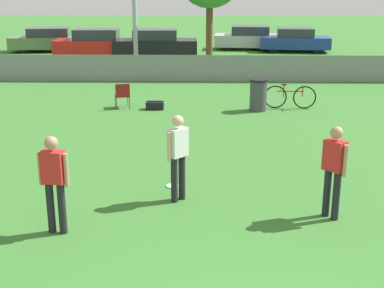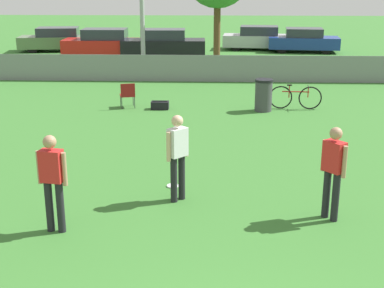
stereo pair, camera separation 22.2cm
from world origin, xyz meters
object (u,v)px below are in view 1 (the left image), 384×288
object	(u,v)px
folding_chair_sideline	(122,94)
trash_bin	(258,95)
parked_car_red	(97,43)
player_thrower_red	(54,178)
parked_car_olive	(49,40)
frisbee_disc	(172,186)
parked_car_blue	(295,40)
player_defender_red	(334,166)
parked_car_silver	(250,38)
parked_car_dark	(155,44)
gear_bag_sideline	(155,105)
bicycle_sideline	(290,97)
player_receiver_white	(178,152)

from	to	relation	value
folding_chair_sideline	trash_bin	bearing A→B (deg)	162.01
folding_chair_sideline	parked_car_red	world-z (taller)	parked_car_red
player_thrower_red	parked_car_olive	size ratio (longest dim) A/B	0.36
frisbee_disc	parked_car_blue	distance (m)	22.29
player_defender_red	frisbee_disc	xyz separation A→B (m)	(-2.91, 1.43, -0.96)
trash_bin	parked_car_silver	distance (m)	15.79
parked_car_dark	gear_bag_sideline	bearing A→B (deg)	-87.18
player_thrower_red	parked_car_silver	world-z (taller)	player_thrower_red
bicycle_sideline	parked_car_silver	xyz separation A→B (m)	(0.02, 15.44, 0.28)
parked_car_silver	parked_car_blue	size ratio (longest dim) A/B	1.05
bicycle_sideline	parked_car_red	world-z (taller)	parked_car_red
folding_chair_sideline	parked_car_red	size ratio (longest dim) A/B	0.18
frisbee_disc	parked_car_blue	size ratio (longest dim) A/B	0.06
trash_bin	parked_car_dark	distance (m)	13.14
parked_car_dark	bicycle_sideline	bearing A→B (deg)	-67.61
parked_car_olive	frisbee_disc	bearing A→B (deg)	-76.42
player_receiver_white	player_thrower_red	size ratio (longest dim) A/B	1.00
player_thrower_red	gear_bag_sideline	xyz separation A→B (m)	(0.89, 8.91, -0.85)
frisbee_disc	player_thrower_red	bearing A→B (deg)	-130.75
player_thrower_red	trash_bin	world-z (taller)	player_thrower_red
player_receiver_white	parked_car_red	size ratio (longest dim) A/B	0.37
gear_bag_sideline	parked_car_red	size ratio (longest dim) A/B	0.13
trash_bin	bicycle_sideline	bearing A→B (deg)	16.53
player_receiver_white	parked_car_dark	size ratio (longest dim) A/B	0.37
player_defender_red	parked_car_blue	xyz separation A→B (m)	(3.13, 22.87, -0.31)
parked_car_red	parked_car_silver	world-z (taller)	parked_car_red
player_thrower_red	trash_bin	distance (m)	9.79
player_thrower_red	folding_chair_sideline	xyz separation A→B (m)	(-0.19, 9.04, -0.50)
parked_car_dark	trash_bin	bearing A→B (deg)	-72.45
bicycle_sideline	player_thrower_red	bearing A→B (deg)	-116.76
trash_bin	parked_car_red	world-z (taller)	parked_car_red
player_defender_red	frisbee_disc	size ratio (longest dim) A/B	6.79
bicycle_sideline	gear_bag_sideline	distance (m)	4.44
frisbee_disc	parked_car_olive	world-z (taller)	parked_car_olive
bicycle_sideline	parked_car_blue	world-z (taller)	parked_car_blue
player_defender_red	parked_car_olive	world-z (taller)	player_defender_red
folding_chair_sideline	parked_car_dark	xyz separation A→B (m)	(0.08, 12.16, 0.25)
player_defender_red	parked_car_olive	xyz separation A→B (m)	(-11.26, 22.72, -0.30)
bicycle_sideline	parked_car_silver	distance (m)	15.44
folding_chair_sideline	trash_bin	size ratio (longest dim) A/B	0.81
parked_car_silver	trash_bin	bearing A→B (deg)	-89.08
player_receiver_white	player_thrower_red	distance (m)	2.42
parked_car_silver	parked_car_olive	bearing A→B (deg)	-169.51
parked_car_olive	parked_car_dark	xyz separation A→B (m)	(6.42, -2.20, 0.05)
frisbee_disc	parked_car_olive	size ratio (longest dim) A/B	0.05
trash_bin	parked_car_blue	bearing A→B (deg)	76.26
parked_car_olive	parked_car_blue	world-z (taller)	parked_car_olive
parked_car_blue	player_thrower_red	bearing A→B (deg)	-102.75
player_receiver_white	trash_bin	bearing A→B (deg)	26.97
frisbee_disc	gear_bag_sideline	world-z (taller)	gear_bag_sideline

